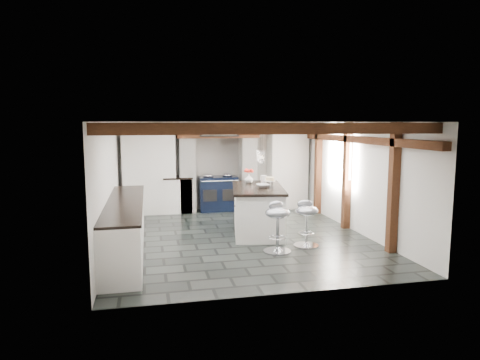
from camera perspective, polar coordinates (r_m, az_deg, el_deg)
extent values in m
plane|color=black|center=(8.75, -0.09, -7.52)|extent=(6.00, 6.00, 0.00)
plane|color=silver|center=(11.45, -3.25, 1.93)|extent=(5.00, 0.00, 5.00)
plane|color=silver|center=(8.36, -17.08, -0.52)|extent=(0.00, 6.00, 6.00)
plane|color=silver|center=(9.36, 15.04, 0.40)|extent=(0.00, 6.00, 6.00)
plane|color=white|center=(8.44, -0.09, 7.72)|extent=(6.00, 6.00, 0.00)
cube|color=white|center=(11.08, -7.09, 0.65)|extent=(0.40, 0.60, 1.90)
cube|color=white|center=(11.33, 1.00, 0.86)|extent=(0.40, 0.60, 1.90)
cube|color=#582E19|center=(11.10, -3.04, 6.09)|extent=(2.10, 0.65, 0.18)
cube|color=white|center=(11.10, -3.04, 6.89)|extent=(2.00, 0.60, 0.31)
cube|color=black|center=(10.78, -2.76, 6.37)|extent=(1.00, 0.03, 0.22)
cube|color=silver|center=(10.77, -2.75, 6.37)|extent=(0.90, 0.01, 0.14)
cube|color=white|center=(11.03, -12.01, 0.77)|extent=(1.30, 0.58, 2.00)
cube|color=white|center=(11.63, 6.28, 1.23)|extent=(1.00, 0.58, 2.00)
cube|color=white|center=(7.89, -15.05, -6.18)|extent=(0.60, 3.80, 0.88)
cube|color=black|center=(7.79, -15.17, -2.89)|extent=(0.64, 3.80, 0.04)
cube|color=white|center=(11.13, -8.32, -2.00)|extent=(0.70, 0.60, 0.88)
cube|color=black|center=(11.07, -8.37, 0.35)|extent=(0.74, 0.64, 0.04)
cube|color=#582E19|center=(9.26, 14.77, 5.30)|extent=(0.15, 5.80, 0.14)
plane|color=white|center=(9.85, 13.43, 3.14)|extent=(0.00, 0.90, 0.90)
cube|color=#582E19|center=(5.93, 5.24, 6.86)|extent=(5.00, 0.16, 0.16)
cube|color=#582E19|center=(6.76, 3.02, 6.97)|extent=(5.00, 0.16, 0.16)
cube|color=#582E19|center=(7.60, 1.29, 7.05)|extent=(5.00, 0.16, 0.16)
cube|color=#582E19|center=(8.44, -0.09, 7.11)|extent=(5.00, 0.16, 0.16)
cube|color=#582E19|center=(9.29, -1.22, 7.16)|extent=(5.00, 0.16, 0.16)
cube|color=#582E19|center=(10.14, -2.16, 7.20)|extent=(5.00, 0.16, 0.16)
cube|color=#582E19|center=(11.00, -2.96, 7.22)|extent=(5.00, 0.16, 0.16)
cube|color=#582E19|center=(7.95, 19.79, -1.05)|extent=(0.15, 0.15, 2.30)
cube|color=#582E19|center=(9.51, 14.06, 0.54)|extent=(0.15, 0.15, 2.30)
cube|color=#582E19|center=(10.95, 10.37, 1.55)|extent=(0.15, 0.15, 2.30)
cylinder|color=black|center=(8.51, 2.96, 5.22)|extent=(0.01, 0.01, 0.56)
cylinder|color=white|center=(8.53, 2.94, 3.00)|extent=(0.09, 0.09, 0.22)
cylinder|color=black|center=(8.81, 2.76, 5.30)|extent=(0.01, 0.01, 0.56)
cylinder|color=white|center=(8.83, 2.75, 3.16)|extent=(0.09, 0.09, 0.22)
cylinder|color=black|center=(9.11, 2.58, 5.38)|extent=(0.01, 0.01, 0.56)
cylinder|color=white|center=(9.13, 2.57, 3.31)|extent=(0.09, 0.09, 0.22)
cube|color=black|center=(11.23, -2.96, -1.79)|extent=(1.00, 0.60, 0.90)
ellipsoid|color=silver|center=(11.12, -4.25, 0.61)|extent=(0.28, 0.28, 0.11)
ellipsoid|color=silver|center=(11.20, -1.72, 0.68)|extent=(0.28, 0.28, 0.11)
cylinder|color=silver|center=(10.86, -2.71, -0.14)|extent=(0.95, 0.03, 0.03)
cube|color=black|center=(10.90, -4.01, -2.09)|extent=(0.35, 0.02, 0.30)
cube|color=black|center=(10.98, -1.42, -2.00)|extent=(0.35, 0.02, 0.30)
cube|color=white|center=(8.98, 2.34, -4.12)|extent=(1.27, 2.02, 0.92)
cube|color=black|center=(8.89, 2.36, -1.05)|extent=(1.37, 2.12, 0.05)
imported|color=white|center=(9.38, 1.19, 0.18)|extent=(0.22, 0.22, 0.20)
ellipsoid|color=red|center=(9.36, 1.19, 1.17)|extent=(0.21, 0.21, 0.13)
cylinder|color=white|center=(9.25, 3.18, 0.03)|extent=(0.13, 0.13, 0.19)
imported|color=white|center=(8.79, 3.09, -0.77)|extent=(0.32, 0.32, 0.07)
cylinder|color=white|center=(8.95, 4.01, -0.50)|extent=(0.05, 0.05, 0.10)
cylinder|color=white|center=(8.94, 4.01, -0.12)|extent=(0.23, 0.23, 0.02)
cylinder|color=beige|center=(8.94, 4.01, 0.16)|extent=(0.18, 0.18, 0.07)
cylinder|color=silver|center=(8.15, 8.81, -8.64)|extent=(0.47, 0.47, 0.03)
cone|color=silver|center=(8.14, 8.82, -8.31)|extent=(0.21, 0.21, 0.08)
cylinder|color=silver|center=(8.06, 8.86, -6.36)|extent=(0.05, 0.05, 0.58)
torus|color=silver|center=(8.09, 8.84, -7.01)|extent=(0.30, 0.30, 0.02)
ellipsoid|color=#8F929C|center=(7.99, 8.91, -4.07)|extent=(0.47, 0.47, 0.19)
ellipsoid|color=#8F929C|center=(8.07, 8.73, -3.18)|extent=(0.31, 0.15, 0.16)
cylinder|color=silver|center=(7.74, 4.99, -9.45)|extent=(0.49, 0.49, 0.03)
cone|color=silver|center=(7.73, 4.99, -9.09)|extent=(0.22, 0.22, 0.09)
cylinder|color=silver|center=(7.64, 5.02, -6.93)|extent=(0.06, 0.06, 0.62)
torus|color=silver|center=(7.67, 5.01, -7.65)|extent=(0.31, 0.31, 0.02)
ellipsoid|color=#8F929C|center=(7.56, 5.05, -4.38)|extent=(0.57, 0.57, 0.20)
ellipsoid|color=#8F929C|center=(7.63, 4.56, -3.41)|extent=(0.34, 0.22, 0.17)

